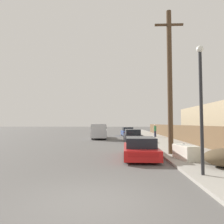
{
  "coord_description": "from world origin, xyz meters",
  "views": [
    {
      "loc": [
        0.72,
        -5.0,
        1.99
      ],
      "look_at": [
        0.2,
        8.02,
        2.73
      ],
      "focal_mm": 32.0,
      "sensor_mm": 36.0,
      "label": 1
    }
  ],
  "objects_px": {
    "discarded_fridge": "(185,152)",
    "car_parked_far": "(127,132)",
    "parked_sports_car_red": "(140,149)",
    "car_parked_mid": "(132,136)",
    "street_lamp": "(201,99)",
    "utility_pole": "(170,79)",
    "pickup_truck": "(99,131)",
    "pedestrian": "(155,130)"
  },
  "relations": [
    {
      "from": "car_parked_mid",
      "to": "utility_pole",
      "type": "xyz_separation_m",
      "value": [
        1.81,
        -8.87,
        4.12
      ]
    },
    {
      "from": "car_parked_far",
      "to": "pedestrian",
      "type": "bearing_deg",
      "value": -54.22
    },
    {
      "from": "car_parked_mid",
      "to": "pickup_truck",
      "type": "height_order",
      "value": "pickup_truck"
    },
    {
      "from": "car_parked_mid",
      "to": "car_parked_far",
      "type": "height_order",
      "value": "car_parked_far"
    },
    {
      "from": "discarded_fridge",
      "to": "parked_sports_car_red",
      "type": "bearing_deg",
      "value": 147.68
    },
    {
      "from": "discarded_fridge",
      "to": "car_parked_mid",
      "type": "xyz_separation_m",
      "value": [
        -2.09,
        10.75,
        0.15
      ]
    },
    {
      "from": "street_lamp",
      "to": "pedestrian",
      "type": "height_order",
      "value": "street_lamp"
    },
    {
      "from": "car_parked_mid",
      "to": "street_lamp",
      "type": "distance_m",
      "value": 14.19
    },
    {
      "from": "car_parked_far",
      "to": "utility_pole",
      "type": "height_order",
      "value": "utility_pole"
    },
    {
      "from": "street_lamp",
      "to": "pedestrian",
      "type": "xyz_separation_m",
      "value": [
        1.8,
        20.01,
        -1.88
      ]
    },
    {
      "from": "car_parked_far",
      "to": "pickup_truck",
      "type": "height_order",
      "value": "pickup_truck"
    },
    {
      "from": "discarded_fridge",
      "to": "car_parked_far",
      "type": "distance_m",
      "value": 21.21
    },
    {
      "from": "car_parked_mid",
      "to": "pedestrian",
      "type": "xyz_separation_m",
      "value": [
        3.48,
        6.11,
        0.38
      ]
    },
    {
      "from": "parked_sports_car_red",
      "to": "car_parked_mid",
      "type": "bearing_deg",
      "value": 90.43
    },
    {
      "from": "discarded_fridge",
      "to": "pickup_truck",
      "type": "distance_m",
      "value": 16.32
    },
    {
      "from": "discarded_fridge",
      "to": "car_parked_mid",
      "type": "relative_size",
      "value": 0.41
    },
    {
      "from": "car_parked_far",
      "to": "pedestrian",
      "type": "height_order",
      "value": "pedestrian"
    },
    {
      "from": "pickup_truck",
      "to": "street_lamp",
      "type": "xyz_separation_m",
      "value": [
        5.68,
        -18.29,
        1.94
      ]
    },
    {
      "from": "discarded_fridge",
      "to": "street_lamp",
      "type": "distance_m",
      "value": 3.99
    },
    {
      "from": "parked_sports_car_red",
      "to": "pedestrian",
      "type": "height_order",
      "value": "pedestrian"
    },
    {
      "from": "car_parked_mid",
      "to": "utility_pole",
      "type": "distance_m",
      "value": 9.95
    },
    {
      "from": "street_lamp",
      "to": "utility_pole",
      "type": "bearing_deg",
      "value": 88.55
    },
    {
      "from": "car_parked_mid",
      "to": "pedestrian",
      "type": "distance_m",
      "value": 7.04
    },
    {
      "from": "discarded_fridge",
      "to": "car_parked_mid",
      "type": "height_order",
      "value": "car_parked_mid"
    },
    {
      "from": "parked_sports_car_red",
      "to": "car_parked_mid",
      "type": "xyz_separation_m",
      "value": [
        0.18,
        9.85,
        0.08
      ]
    },
    {
      "from": "pickup_truck",
      "to": "pedestrian",
      "type": "relative_size",
      "value": 3.44
    },
    {
      "from": "parked_sports_car_red",
      "to": "car_parked_mid",
      "type": "height_order",
      "value": "car_parked_mid"
    },
    {
      "from": "parked_sports_car_red",
      "to": "street_lamp",
      "type": "height_order",
      "value": "street_lamp"
    },
    {
      "from": "utility_pole",
      "to": "pedestrian",
      "type": "xyz_separation_m",
      "value": [
        1.67,
        14.98,
        -3.74
      ]
    },
    {
      "from": "car_parked_mid",
      "to": "pickup_truck",
      "type": "relative_size",
      "value": 0.69
    },
    {
      "from": "car_parked_mid",
      "to": "car_parked_far",
      "type": "relative_size",
      "value": 0.88
    },
    {
      "from": "car_parked_mid",
      "to": "parked_sports_car_red",
      "type": "bearing_deg",
      "value": -93.0
    },
    {
      "from": "pickup_truck",
      "to": "pedestrian",
      "type": "distance_m",
      "value": 7.67
    },
    {
      "from": "car_parked_mid",
      "to": "pickup_truck",
      "type": "bearing_deg",
      "value": 130.31
    },
    {
      "from": "pickup_truck",
      "to": "utility_pole",
      "type": "distance_m",
      "value": 14.96
    },
    {
      "from": "parked_sports_car_red",
      "to": "car_parked_far",
      "type": "height_order",
      "value": "car_parked_far"
    },
    {
      "from": "car_parked_far",
      "to": "street_lamp",
      "type": "bearing_deg",
      "value": -90.49
    },
    {
      "from": "car_parked_mid",
      "to": "pedestrian",
      "type": "bearing_deg",
      "value": 58.34
    },
    {
      "from": "discarded_fridge",
      "to": "parked_sports_car_red",
      "type": "relative_size",
      "value": 0.39
    },
    {
      "from": "parked_sports_car_red",
      "to": "car_parked_far",
      "type": "xyz_separation_m",
      "value": [
        0.03,
        20.2,
        0.1
      ]
    },
    {
      "from": "car_parked_far",
      "to": "car_parked_mid",
      "type": "bearing_deg",
      "value": -93.99
    },
    {
      "from": "pickup_truck",
      "to": "utility_pole",
      "type": "bearing_deg",
      "value": 109.56
    }
  ]
}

